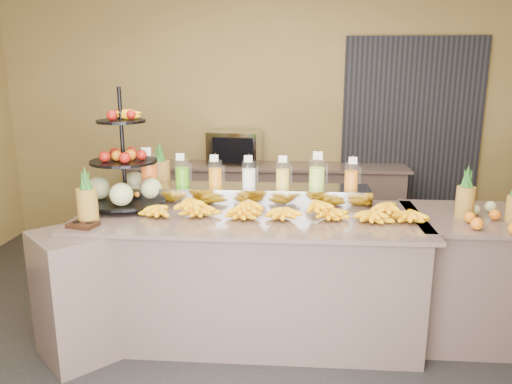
# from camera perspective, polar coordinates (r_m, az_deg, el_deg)

# --- Properties ---
(ground) EXTENTS (6.00, 6.00, 0.00)m
(ground) POSITION_cam_1_polar(r_m,az_deg,el_deg) (3.73, -1.09, -17.84)
(ground) COLOR black
(ground) RESTS_ON ground
(room_envelope) EXTENTS (6.04, 5.02, 2.82)m
(room_envelope) POSITION_cam_1_polar(r_m,az_deg,el_deg) (3.94, 2.65, 12.65)
(room_envelope) COLOR olive
(room_envelope) RESTS_ON ground
(buffet_counter) EXTENTS (2.75, 1.25, 0.93)m
(buffet_counter) POSITION_cam_1_polar(r_m,az_deg,el_deg) (3.75, -2.53, -9.60)
(buffet_counter) COLOR gray
(buffet_counter) RESTS_ON ground
(right_counter) EXTENTS (1.08, 0.88, 0.93)m
(right_counter) POSITION_cam_1_polar(r_m,az_deg,el_deg) (4.10, 24.13, -8.74)
(right_counter) COLOR gray
(right_counter) RESTS_ON ground
(back_ledge) EXTENTS (3.10, 0.55, 0.93)m
(back_ledge) POSITION_cam_1_polar(r_m,az_deg,el_deg) (5.62, 1.04, -1.51)
(back_ledge) COLOR gray
(back_ledge) RESTS_ON ground
(pitcher_tray) EXTENTS (1.85, 0.30, 0.15)m
(pitcher_tray) POSITION_cam_1_polar(r_m,az_deg,el_deg) (3.87, -0.81, -0.40)
(pitcher_tray) COLOR gray
(pitcher_tray) RESTS_ON buffet_counter
(juice_pitcher_orange_a) EXTENTS (0.13, 0.13, 0.31)m
(juice_pitcher_orange_a) POSITION_cam_1_polar(r_m,az_deg,el_deg) (3.98, -12.10, 2.33)
(juice_pitcher_orange_a) COLOR silver
(juice_pitcher_orange_a) RESTS_ON pitcher_tray
(juice_pitcher_green) EXTENTS (0.11, 0.12, 0.27)m
(juice_pitcher_green) POSITION_cam_1_polar(r_m,az_deg,el_deg) (3.91, -8.43, 2.09)
(juice_pitcher_green) COLOR silver
(juice_pitcher_green) RESTS_ON pitcher_tray
(juice_pitcher_orange_b) EXTENTS (0.11, 0.11, 0.26)m
(juice_pitcher_orange_b) POSITION_cam_1_polar(r_m,az_deg,el_deg) (3.87, -4.67, 2.01)
(juice_pitcher_orange_b) COLOR silver
(juice_pitcher_orange_b) RESTS_ON pitcher_tray
(juice_pitcher_milk) EXTENTS (0.11, 0.11, 0.26)m
(juice_pitcher_milk) POSITION_cam_1_polar(r_m,az_deg,el_deg) (3.83, -0.82, 1.95)
(juice_pitcher_milk) COLOR silver
(juice_pitcher_milk) RESTS_ON pitcher_tray
(juice_pitcher_lemon) EXTENTS (0.11, 0.11, 0.26)m
(juice_pitcher_lemon) POSITION_cam_1_polar(r_m,az_deg,el_deg) (3.82, 3.07, 1.89)
(juice_pitcher_lemon) COLOR silver
(juice_pitcher_lemon) RESTS_ON pitcher_tray
(juice_pitcher_lime) EXTENTS (0.12, 0.13, 0.30)m
(juice_pitcher_lime) POSITION_cam_1_polar(r_m,az_deg,el_deg) (3.82, 6.97, 2.00)
(juice_pitcher_lime) COLOR silver
(juice_pitcher_lime) RESTS_ON pitcher_tray
(juice_pitcher_orange_c) EXTENTS (0.11, 0.11, 0.26)m
(juice_pitcher_orange_c) POSITION_cam_1_polar(r_m,az_deg,el_deg) (3.85, 10.84, 1.72)
(juice_pitcher_orange_c) COLOR silver
(juice_pitcher_orange_c) RESTS_ON pitcher_tray
(banana_heap) EXTENTS (2.04, 0.18, 0.17)m
(banana_heap) POSITION_cam_1_polar(r_m,az_deg,el_deg) (3.56, 3.29, -1.78)
(banana_heap) COLOR yellow
(banana_heap) RESTS_ON buffet_counter
(fruit_stand) EXTENTS (0.80, 0.80, 0.91)m
(fruit_stand) POSITION_cam_1_polar(r_m,az_deg,el_deg) (3.91, -14.18, 1.65)
(fruit_stand) COLOR black
(fruit_stand) RESTS_ON buffet_counter
(condiment_caddy) EXTENTS (0.21, 0.18, 0.03)m
(condiment_caddy) POSITION_cam_1_polar(r_m,az_deg,el_deg) (3.55, -19.16, -3.55)
(condiment_caddy) COLOR black
(condiment_caddy) RESTS_ON buffet_counter
(pineapple_left_a) EXTENTS (0.14, 0.14, 0.40)m
(pineapple_left_a) POSITION_cam_1_polar(r_m,az_deg,el_deg) (3.60, -18.73, -1.06)
(pineapple_left_a) COLOR brown
(pineapple_left_a) RESTS_ON buffet_counter
(pineapple_left_b) EXTENTS (0.16, 0.16, 0.46)m
(pineapple_left_b) POSITION_cam_1_polar(r_m,az_deg,el_deg) (4.18, -10.84, 1.85)
(pineapple_left_b) COLOR brown
(pineapple_left_b) RESTS_ON buffet_counter
(right_fruit_pile) EXTENTS (0.42, 0.40, 0.22)m
(right_fruit_pile) POSITION_cam_1_polar(r_m,az_deg,el_deg) (3.78, 25.28, -2.21)
(right_fruit_pile) COLOR brown
(right_fruit_pile) RESTS_ON right_counter
(oven_warmer) EXTENTS (0.60, 0.45, 0.37)m
(oven_warmer) POSITION_cam_1_polar(r_m,az_deg,el_deg) (5.51, -2.42, 5.07)
(oven_warmer) COLOR gray
(oven_warmer) RESTS_ON back_ledge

